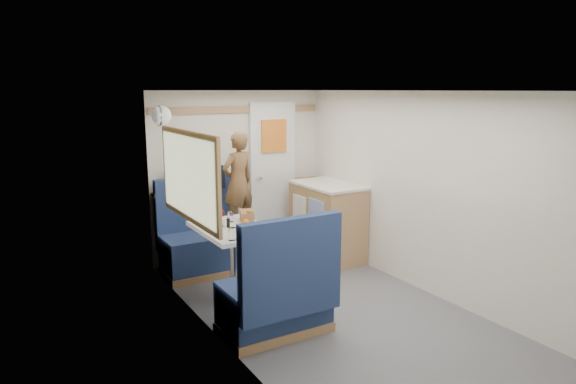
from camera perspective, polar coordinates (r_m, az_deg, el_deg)
floor at (r=4.67m, az=6.91°, el=-14.23°), size 4.50×4.50×0.00m
ceiling at (r=4.22m, az=7.56°, el=11.09°), size 4.50×4.50×0.00m
wall_back at (r=6.24m, az=-5.45°, el=1.96°), size 2.20×0.02×2.00m
wall_left at (r=3.79m, az=-6.14°, el=-4.21°), size 0.02×4.50×2.00m
wall_right at (r=5.07m, az=17.13°, el=-0.67°), size 0.02×4.50×2.00m
oak_trim_low at (r=6.25m, az=-5.35°, el=0.57°), size 2.15×0.02×0.08m
oak_trim_high at (r=6.14m, az=-5.51°, el=9.13°), size 2.15×0.02×0.08m
side_window at (r=4.65m, az=-11.06°, el=1.71°), size 0.04×1.30×0.72m
rear_door at (r=6.41m, az=-1.68°, el=2.01°), size 0.62×0.12×1.86m
dinette_table at (r=4.96m, az=-6.06°, el=-5.66°), size 0.62×0.92×0.72m
bench_far at (r=5.81m, az=-9.55°, el=-5.96°), size 0.90×0.59×1.05m
bench_near at (r=4.33m, az=-1.14°, el=-11.96°), size 0.90×0.59×1.05m
ledge at (r=5.90m, az=-10.62°, el=0.08°), size 0.90×0.14×0.04m
dome_light at (r=5.42m, az=-13.89°, el=8.25°), size 0.20×0.20×0.20m
galley_counter at (r=6.15m, az=4.36°, el=-3.24°), size 0.57×0.92×0.92m
person at (r=5.67m, az=-5.57°, el=1.09°), size 0.46×0.36×1.12m
duffel_bag at (r=5.90m, az=-9.93°, el=1.59°), size 0.55×0.28×0.26m
tray at (r=4.72m, az=-2.38°, el=-4.43°), size 0.33×0.41×0.02m
orange_fruit at (r=4.85m, az=-4.69°, el=-3.45°), size 0.08×0.08×0.08m
cheese_block at (r=4.78m, az=-3.95°, el=-3.95°), size 0.10×0.07×0.03m
wine_glass at (r=4.95m, az=-7.47°, el=-2.42°), size 0.08×0.08×0.17m
tumbler_left at (r=4.50m, az=-6.24°, el=-4.65°), size 0.07×0.07×0.11m
tumbler_right at (r=5.13m, az=-6.40°, el=-2.74°), size 0.06×0.06×0.10m
beer_glass at (r=5.08m, az=-4.25°, el=-2.76°), size 0.07×0.07×0.11m
pepper_grinder at (r=4.92m, az=-6.66°, el=-3.42°), size 0.03×0.03×0.09m
bread_loaf at (r=5.15m, az=-4.59°, el=-2.67°), size 0.20×0.27×0.10m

